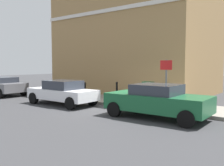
{
  "coord_description": "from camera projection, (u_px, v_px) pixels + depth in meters",
  "views": [
    {
      "loc": [
        -9.86,
        -7.26,
        2.24
      ],
      "look_at": [
        0.98,
        1.27,
        1.2
      ],
      "focal_mm": 40.11,
      "sensor_mm": 36.0,
      "label": 1
    }
  ],
  "objects": [
    {
      "name": "ground",
      "position": [
        120.0,
        110.0,
        12.37
      ],
      "size": [
        80.0,
        80.0,
        0.0
      ],
      "primitive_type": "plane",
      "color": "#38383A"
    },
    {
      "name": "sidewalk",
      "position": [
        67.0,
        95.0,
        17.51
      ],
      "size": [
        2.72,
        30.0,
        0.15
      ],
      "primitive_type": "cube",
      "color": "gray",
      "rests_on": "ground"
    },
    {
      "name": "corner_building",
      "position": [
        136.0,
        40.0,
        19.86
      ],
      "size": [
        7.89,
        11.27,
        8.27
      ],
      "color": "#9E7A4C",
      "rests_on": "ground"
    },
    {
      "name": "car_green",
      "position": [
        157.0,
        100.0,
        10.37
      ],
      "size": [
        2.04,
        4.29,
        1.41
      ],
      "rotation": [
        0.0,
        0.0,
        1.59
      ],
      "color": "#195933",
      "rests_on": "ground"
    },
    {
      "name": "car_white",
      "position": [
        62.0,
        92.0,
        13.79
      ],
      "size": [
        1.83,
        4.15,
        1.35
      ],
      "rotation": [
        0.0,
        0.0,
        1.58
      ],
      "color": "silver",
      "rests_on": "ground"
    },
    {
      "name": "car_grey",
      "position": [
        1.0,
        86.0,
        17.91
      ],
      "size": [
        2.06,
        4.13,
        1.32
      ],
      "rotation": [
        0.0,
        0.0,
        1.6
      ],
      "color": "slate",
      "rests_on": "ground"
    },
    {
      "name": "utility_cabinet",
      "position": [
        148.0,
        93.0,
        13.53
      ],
      "size": [
        0.46,
        0.61,
        1.15
      ],
      "color": "#1E4C28",
      "rests_on": "sidewalk"
    },
    {
      "name": "bollard_near_cabinet",
      "position": [
        117.0,
        90.0,
        14.96
      ],
      "size": [
        0.14,
        0.14,
        1.04
      ],
      "color": "black",
      "rests_on": "sidewalk"
    },
    {
      "name": "bollard_far_kerb",
      "position": [
        85.0,
        90.0,
        14.81
      ],
      "size": [
        0.14,
        0.14,
        1.04
      ],
      "color": "black",
      "rests_on": "sidewalk"
    },
    {
      "name": "street_sign",
      "position": [
        166.0,
        77.0,
        11.62
      ],
      "size": [
        0.08,
        0.6,
        2.3
      ],
      "color": "#59595B",
      "rests_on": "sidewalk"
    }
  ]
}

